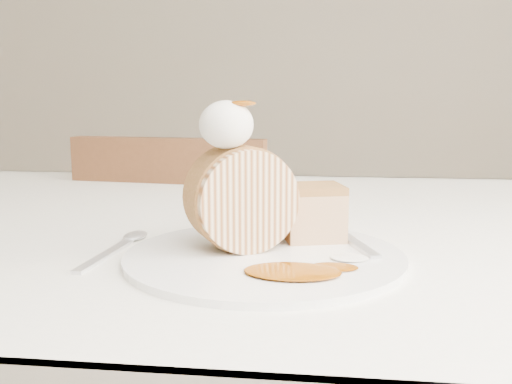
# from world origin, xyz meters

# --- Properties ---
(table) EXTENTS (1.40, 0.90, 0.75)m
(table) POSITION_xyz_m (0.00, 0.20, 0.66)
(table) COLOR white
(table) RESTS_ON ground
(chair_far) EXTENTS (0.44, 0.44, 0.84)m
(chair_far) POSITION_xyz_m (-0.25, 0.62, 0.48)
(chair_far) COLOR brown
(chair_far) RESTS_ON ground
(plate) EXTENTS (0.36, 0.36, 0.01)m
(plate) POSITION_xyz_m (-0.01, 0.00, 0.75)
(plate) COLOR white
(plate) RESTS_ON table
(roulade_slice) EXTENTS (0.12, 0.10, 0.11)m
(roulade_slice) POSITION_xyz_m (-0.04, 0.02, 0.81)
(roulade_slice) COLOR beige
(roulade_slice) RESTS_ON plate
(cake_chunk) EXTENTS (0.08, 0.07, 0.05)m
(cake_chunk) POSITION_xyz_m (0.04, 0.07, 0.78)
(cake_chunk) COLOR #A2693D
(cake_chunk) RESTS_ON plate
(whipped_cream) EXTENTS (0.06, 0.06, 0.05)m
(whipped_cream) POSITION_xyz_m (-0.05, 0.01, 0.89)
(whipped_cream) COLOR white
(whipped_cream) RESTS_ON roulade_slice
(caramel_drizzle) EXTENTS (0.03, 0.02, 0.01)m
(caramel_drizzle) POSITION_xyz_m (-0.03, 0.01, 0.92)
(caramel_drizzle) COLOR #864005
(caramel_drizzle) RESTS_ON whipped_cream
(caramel_pool) EXTENTS (0.10, 0.08, 0.00)m
(caramel_pool) POSITION_xyz_m (0.02, -0.06, 0.76)
(caramel_pool) COLOR #864005
(caramel_pool) RESTS_ON plate
(fork) EXTENTS (0.08, 0.17, 0.00)m
(fork) POSITION_xyz_m (0.08, 0.05, 0.76)
(fork) COLOR silver
(fork) RESTS_ON plate
(spoon) EXTENTS (0.03, 0.15, 0.00)m
(spoon) POSITION_xyz_m (-0.18, -0.01, 0.75)
(spoon) COLOR silver
(spoon) RESTS_ON table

